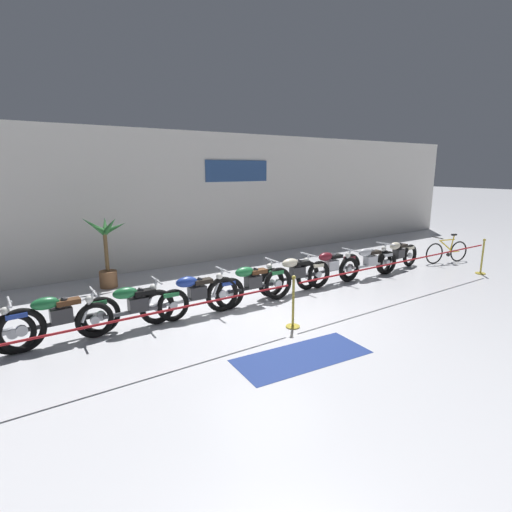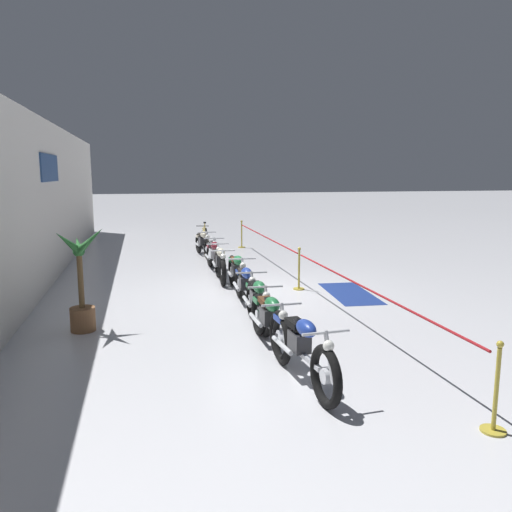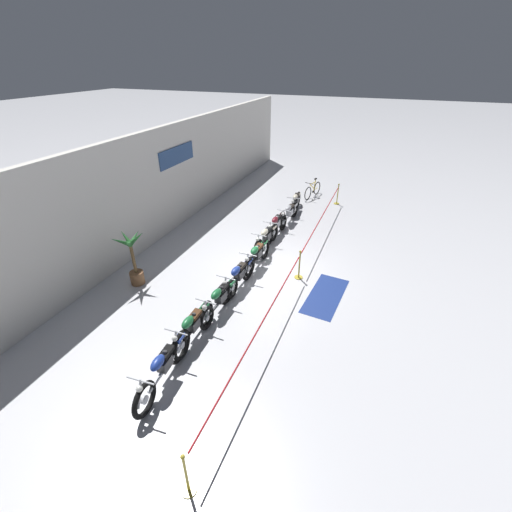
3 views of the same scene
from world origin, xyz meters
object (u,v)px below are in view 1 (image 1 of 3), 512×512
Objects in this scene: motorcycle_cream_8 at (397,255)px; stanchion_mid_left at (293,310)px; motorcycle_green_4 at (251,285)px; motorcycle_cream_5 at (295,274)px; bicycle at (447,252)px; motorcycle_blue_3 at (195,295)px; stanchion_mid_right at (482,262)px; motorcycle_green_1 at (58,318)px; potted_palm_left_of_row at (106,254)px; floor_banner at (302,356)px; stanchion_far_left at (228,304)px; motorcycle_silver_7 at (369,262)px; motorcycle_maroon_6 at (330,268)px; motorcycle_green_2 at (135,307)px.

stanchion_mid_left is (-5.53, -1.70, -0.10)m from motorcycle_cream_8.
motorcycle_cream_5 is (1.46, 0.18, -0.02)m from motorcycle_green_4.
stanchion_mid_left is at bearing -169.81° from bicycle.
motorcycle_cream_5 is at bearing 1.93° from motorcycle_blue_3.
stanchion_mid_right reaches higher than motorcycle_cream_5.
motorcycle_green_1 is 3.51m from potted_palm_left_of_row.
stanchion_mid_left is (-1.50, -1.72, -0.11)m from motorcycle_cream_5.
motorcycle_blue_3 reaches higher than floor_banner.
stanchion_far_left reaches higher than floor_banner.
motorcycle_blue_3 is 1.36m from motorcycle_green_4.
potted_palm_left_of_row is at bearing 152.84° from motorcycle_silver_7.
motorcycle_maroon_6 reaches higher than motorcycle_cream_5.
floor_banner is at bearing -163.74° from bicycle.
motorcycle_green_2 is at bearing 129.89° from floor_banner.
motorcycle_green_2 is 3.06m from stanchion_mid_left.
stanchion_far_left is at bearing -164.04° from motorcycle_silver_7.
potted_palm_left_of_row reaches higher than bicycle.
stanchion_mid_left is (-7.71, -1.39, -0.02)m from bicycle.
stanchion_far_left reaches higher than motorcycle_green_2.
potted_palm_left_of_row reaches higher than motorcycle_cream_8.
motorcycle_cream_5 is 1.31× the size of bicycle.
stanchion_mid_left is at bearing -91.53° from motorcycle_green_4.
bicycle is 7.83m from stanchion_mid_left.
motorcycle_cream_8 is at bearing -21.92° from potted_palm_left_of_row.
motorcycle_maroon_6 is at bearing 44.54° from floor_banner.
motorcycle_cream_5 is 4.90m from potted_palm_left_of_row.
stanchion_mid_left is at bearing -64.98° from potted_palm_left_of_row.
motorcycle_maroon_6 is (1.19, 0.00, 0.01)m from motorcycle_cream_5.
bicycle reaches higher than motorcycle_silver_7.
motorcycle_silver_7 is 1.17× the size of potted_palm_left_of_row.
motorcycle_maroon_6 is at bearing 3.93° from motorcycle_green_4.
bicycle is (7.67, -0.16, -0.11)m from motorcycle_green_4.
stanchion_far_left reaches higher than motorcycle_green_4.
potted_palm_left_of_row is 10.64m from stanchion_mid_right.
motorcycle_cream_8 is 8.41m from potted_palm_left_of_row.
stanchion_mid_right is at bearing 0.00° from stanchion_far_left.
motorcycle_green_2 is 6.66m from motorcycle_silver_7.
motorcycle_green_4 is at bearing -2.32° from motorcycle_green_2.
motorcycle_maroon_6 is at bearing 1.42° from motorcycle_blue_3.
floor_banner is at bearing -105.40° from motorcycle_green_4.
bicycle is 8.74m from floor_banner.
stanchion_mid_left is at bearing -131.05° from motorcycle_cream_5.
stanchion_mid_right is (7.16, -1.54, -0.13)m from motorcycle_green_4.
motorcycle_cream_8 is (2.85, -0.02, -0.01)m from motorcycle_maroon_6.
floor_banner is at bearing -150.94° from motorcycle_silver_7.
motorcycle_cream_8 is (1.45, 0.12, 0.00)m from motorcycle_silver_7.
motorcycle_green_1 reaches higher than motorcycle_silver_7.
stanchion_far_left is (-2.96, -1.72, 0.31)m from motorcycle_cream_5.
stanchion_mid_right is (4.51, -1.73, -0.11)m from motorcycle_maroon_6.
potted_palm_left_of_row is (-3.76, 3.12, 0.42)m from motorcycle_cream_5.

